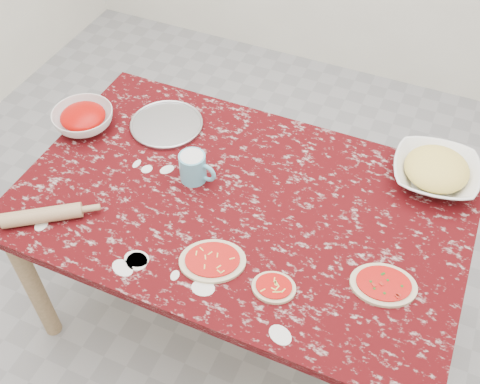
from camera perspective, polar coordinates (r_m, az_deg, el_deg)
name	(u,v)px	position (r m, az deg, el deg)	size (l,w,h in m)	color
ground	(240,310)	(2.64, 0.00, -11.77)	(4.00, 4.00, 0.00)	gray
worktable	(240,216)	(2.09, 0.00, -2.45)	(1.60, 1.00, 0.75)	#3C0609
pizza_tray	(167,125)	(2.34, -7.39, 6.71)	(0.29, 0.29, 0.01)	#B2B2B7
sauce_bowl	(84,119)	(2.38, -15.46, 7.06)	(0.24, 0.24, 0.08)	white
cheese_bowl	(435,173)	(2.19, 19.04, 1.81)	(0.31, 0.31, 0.08)	white
flour_mug	(194,167)	(2.07, -4.67, 2.49)	(0.15, 0.10, 0.11)	#5BABC6
pizza_left	(213,261)	(1.86, -2.78, -6.93)	(0.27, 0.25, 0.02)	beige
pizza_mid	(274,287)	(1.81, 3.42, -9.55)	(0.16, 0.14, 0.02)	beige
pizza_right	(383,285)	(1.86, 14.23, -9.02)	(0.24, 0.21, 0.02)	beige
rolling_pin	(42,215)	(2.07, -19.28, -2.24)	(0.05, 0.05, 0.27)	tan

